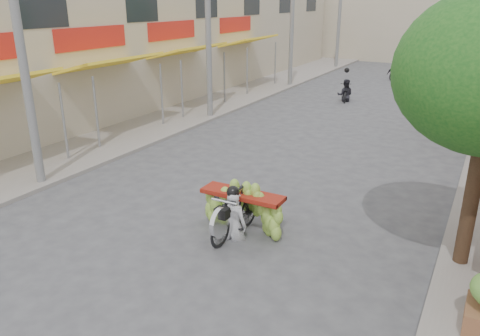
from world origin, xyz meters
name	(u,v)px	position (x,y,z in m)	size (l,w,h in m)	color
ground	(110,294)	(0.00, 0.00, 0.00)	(120.00, 120.00, 0.00)	#505055
sidewalk_left	(215,101)	(-7.00, 15.00, 0.06)	(4.00, 60.00, 0.12)	gray
shophouse_row_left	(122,39)	(-11.98, 13.98, 3.00)	(9.77, 40.00, 6.00)	#B9AC92
far_building	(432,18)	(0.00, 38.00, 3.50)	(20.00, 6.00, 7.00)	#B9AC92
utility_pole_near	(19,38)	(-5.40, 3.00, 4.03)	(0.60, 0.24, 8.00)	slate
utility_pole_mid	(208,23)	(-5.40, 12.00, 4.03)	(0.60, 0.24, 8.00)	slate
utility_pole_far	(292,16)	(-5.40, 21.00, 4.03)	(0.60, 0.24, 8.00)	slate
utility_pole_back	(340,12)	(-5.40, 30.00, 4.03)	(0.60, 0.24, 8.00)	slate
banana_motorbike	(237,206)	(0.91, 3.07, 0.69)	(2.20, 1.95, 2.06)	black
bg_motorbike_a	(346,86)	(-1.23, 18.36, 0.77)	(0.92, 1.59, 1.95)	black
bg_motorbike_b	(429,78)	(2.22, 22.58, 0.88)	(1.19, 1.51, 1.95)	black
bg_motorbike_c	(395,67)	(-0.43, 26.65, 0.80)	(1.03, 1.68, 1.95)	black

